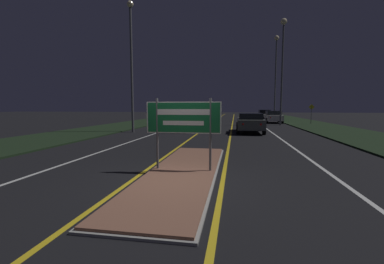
% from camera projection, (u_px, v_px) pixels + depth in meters
% --- Properties ---
extents(ground_plane, '(160.00, 160.00, 0.00)m').
position_uv_depth(ground_plane, '(177.00, 180.00, 6.76)').
color(ground_plane, black).
extents(median_island, '(1.98, 7.81, 0.10)m').
position_uv_depth(median_island, '(184.00, 171.00, 7.54)').
color(median_island, '#999993').
rests_on(median_island, ground_plane).
extents(verge_left, '(5.00, 100.00, 0.08)m').
position_uv_depth(verge_left, '(133.00, 124.00, 27.95)').
color(verge_left, black).
rests_on(verge_left, ground_plane).
extents(verge_right, '(5.00, 100.00, 0.08)m').
position_uv_depth(verge_right, '(319.00, 126.00, 24.81)').
color(verge_right, black).
rests_on(verge_right, ground_plane).
extents(centre_line_yellow_left, '(0.12, 70.00, 0.01)m').
position_uv_depth(centre_line_yellow_left, '(213.00, 122.00, 31.48)').
color(centre_line_yellow_left, gold).
rests_on(centre_line_yellow_left, ground_plane).
extents(centre_line_yellow_right, '(0.12, 70.00, 0.01)m').
position_uv_depth(centre_line_yellow_right, '(233.00, 122.00, 31.09)').
color(centre_line_yellow_right, gold).
rests_on(centre_line_yellow_right, ground_plane).
extents(lane_line_white_left, '(0.12, 70.00, 0.01)m').
position_uv_depth(lane_line_white_left, '(189.00, 122.00, 31.98)').
color(lane_line_white_left, silver).
rests_on(lane_line_white_left, ground_plane).
extents(lane_line_white_right, '(0.12, 70.00, 0.01)m').
position_uv_depth(lane_line_white_right, '(258.00, 123.00, 30.59)').
color(lane_line_white_right, silver).
rests_on(lane_line_white_right, ground_plane).
extents(edge_line_white_left, '(0.10, 70.00, 0.01)m').
position_uv_depth(edge_line_white_left, '(166.00, 122.00, 32.48)').
color(edge_line_white_left, silver).
rests_on(edge_line_white_left, ground_plane).
extents(edge_line_white_right, '(0.10, 70.00, 0.01)m').
position_uv_depth(edge_line_white_right, '(284.00, 123.00, 30.10)').
color(edge_line_white_right, silver).
rests_on(edge_line_white_right, ground_plane).
extents(highway_sign, '(2.18, 0.07, 2.08)m').
position_uv_depth(highway_sign, '(183.00, 120.00, 7.39)').
color(highway_sign, '#56565B').
rests_on(highway_sign, median_island).
extents(streetlight_left_near, '(0.48, 0.48, 9.54)m').
position_uv_depth(streetlight_left_near, '(131.00, 53.00, 18.86)').
color(streetlight_left_near, '#56565B').
rests_on(streetlight_left_near, ground_plane).
extents(streetlight_right_near, '(0.64, 0.64, 10.74)m').
position_uv_depth(streetlight_right_near, '(283.00, 52.00, 25.98)').
color(streetlight_right_near, '#56565B').
rests_on(streetlight_right_near, ground_plane).
extents(streetlight_right_far, '(0.61, 0.61, 11.15)m').
position_uv_depth(streetlight_right_far, '(276.00, 64.00, 33.74)').
color(streetlight_right_far, '#56565B').
rests_on(streetlight_right_far, ground_plane).
extents(car_receding_0, '(1.99, 4.75, 1.45)m').
position_uv_depth(car_receding_0, '(250.00, 122.00, 19.12)').
color(car_receding_0, '#4C514C').
rests_on(car_receding_0, ground_plane).
extents(car_receding_1, '(1.93, 4.20, 1.43)m').
position_uv_depth(car_receding_1, '(273.00, 117.00, 30.33)').
color(car_receding_1, silver).
rests_on(car_receding_1, ground_plane).
extents(car_receding_2, '(1.96, 4.51, 1.45)m').
position_uv_depth(car_receding_2, '(264.00, 114.00, 38.98)').
color(car_receding_2, black).
rests_on(car_receding_2, ground_plane).
extents(car_approaching_0, '(2.03, 4.63, 1.42)m').
position_uv_depth(car_approaching_0, '(184.00, 121.00, 20.92)').
color(car_approaching_0, silver).
rests_on(car_approaching_0, ground_plane).
extents(car_approaching_1, '(1.95, 4.11, 1.46)m').
position_uv_depth(car_approaching_1, '(200.00, 117.00, 30.01)').
color(car_approaching_1, '#4C514C').
rests_on(car_approaching_1, ground_plane).
extents(car_approaching_2, '(1.91, 4.33, 1.31)m').
position_uv_depth(car_approaching_2, '(191.00, 114.00, 41.83)').
color(car_approaching_2, navy).
rests_on(car_approaching_2, ground_plane).
extents(warning_sign, '(0.60, 0.06, 2.10)m').
position_uv_depth(warning_sign, '(311.00, 112.00, 27.39)').
color(warning_sign, '#56565B').
rests_on(warning_sign, verge_right).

